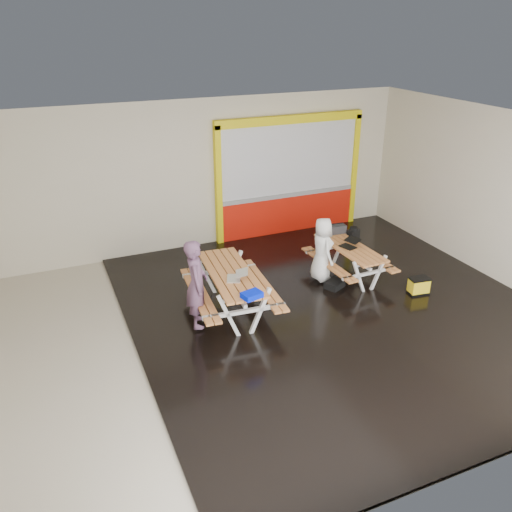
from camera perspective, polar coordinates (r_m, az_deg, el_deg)
name	(u,v)px	position (r m, az deg, el deg)	size (l,w,h in m)	color
room	(277,236)	(8.81, 2.31, 2.19)	(10.02, 8.02, 3.52)	beige
deck	(335,310)	(10.13, 8.58, -5.81)	(7.50, 7.98, 0.05)	black
kiosk	(289,179)	(13.17, 3.63, 8.42)	(3.88, 0.16, 3.00)	red
picnic_table_left	(231,282)	(9.64, -2.75, -2.87)	(1.64, 2.29, 0.87)	#CB7D3F
picnic_table_right	(349,254)	(11.16, 10.14, 0.20)	(1.32, 1.89, 0.74)	#CB7D3F
person_left	(196,284)	(9.12, -6.51, -3.02)	(0.59, 0.39, 1.62)	#65435F
person_right	(322,249)	(10.79, 7.22, 0.73)	(0.66, 0.43, 1.34)	white
laptop_left	(237,276)	(9.29, -2.13, -2.23)	(0.47, 0.45, 0.16)	silver
laptop_right	(350,244)	(11.07, 10.17, 1.27)	(0.44, 0.41, 0.15)	black
blue_pouch	(252,295)	(8.69, -0.46, -4.27)	(0.33, 0.23, 0.10)	#0118E4
toolbox	(336,229)	(11.71, 8.77, 2.92)	(0.42, 0.24, 0.23)	black
backpack	(353,236)	(11.79, 10.54, 2.11)	(0.30, 0.23, 0.44)	black
dark_case	(335,284)	(10.84, 8.57, -3.06)	(0.39, 0.29, 0.14)	black
fluke_bag	(419,286)	(10.95, 17.32, -3.14)	(0.43, 0.31, 0.34)	black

